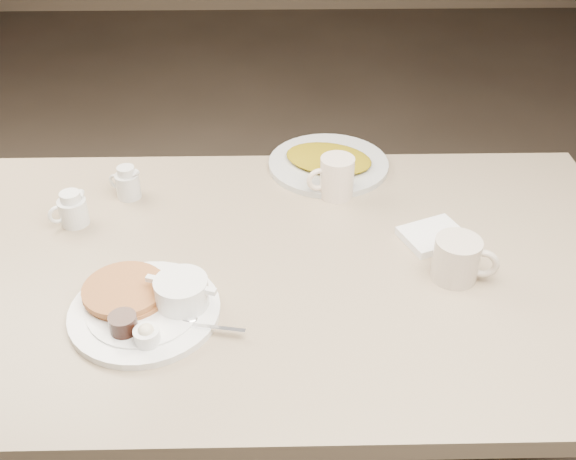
{
  "coord_description": "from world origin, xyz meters",
  "views": [
    {
      "loc": [
        -0.02,
        -1.09,
        1.62
      ],
      "look_at": [
        0.0,
        0.02,
        0.82
      ],
      "focal_mm": 41.78,
      "sensor_mm": 36.0,
      "label": 1
    }
  ],
  "objects_px": {
    "coffee_mug_near": "(458,259)",
    "coffee_mug_far": "(336,177)",
    "main_plate": "(149,303)",
    "hash_plate": "(328,162)",
    "diner_table": "(288,322)",
    "creamer_left": "(72,210)",
    "creamer_right": "(127,183)"
  },
  "relations": [
    {
      "from": "coffee_mug_near",
      "to": "coffee_mug_far",
      "type": "height_order",
      "value": "coffee_mug_far"
    },
    {
      "from": "main_plate",
      "to": "coffee_mug_near",
      "type": "relative_size",
      "value": 2.65
    },
    {
      "from": "main_plate",
      "to": "coffee_mug_far",
      "type": "xyz_separation_m",
      "value": [
        0.38,
        0.4,
        0.03
      ]
    },
    {
      "from": "coffee_mug_near",
      "to": "hash_plate",
      "type": "bearing_deg",
      "value": 117.12
    },
    {
      "from": "diner_table",
      "to": "creamer_left",
      "type": "bearing_deg",
      "value": 162.22
    },
    {
      "from": "coffee_mug_near",
      "to": "creamer_right",
      "type": "height_order",
      "value": "coffee_mug_near"
    },
    {
      "from": "main_plate",
      "to": "creamer_right",
      "type": "xyz_separation_m",
      "value": [
        -0.11,
        0.4,
        0.01
      ]
    },
    {
      "from": "main_plate",
      "to": "hash_plate",
      "type": "distance_m",
      "value": 0.65
    },
    {
      "from": "main_plate",
      "to": "hash_plate",
      "type": "bearing_deg",
      "value": 54.83
    },
    {
      "from": "diner_table",
      "to": "coffee_mug_near",
      "type": "distance_m",
      "value": 0.4
    },
    {
      "from": "main_plate",
      "to": "coffee_mug_near",
      "type": "xyz_separation_m",
      "value": [
        0.6,
        0.09,
        0.02
      ]
    },
    {
      "from": "coffee_mug_near",
      "to": "creamer_left",
      "type": "xyz_separation_m",
      "value": [
        -0.81,
        0.2,
        -0.01
      ]
    },
    {
      "from": "creamer_right",
      "to": "coffee_mug_near",
      "type": "bearing_deg",
      "value": -23.77
    },
    {
      "from": "diner_table",
      "to": "coffee_mug_near",
      "type": "xyz_separation_m",
      "value": [
        0.34,
        -0.05,
        0.22
      ]
    },
    {
      "from": "diner_table",
      "to": "creamer_right",
      "type": "relative_size",
      "value": 18.32
    },
    {
      "from": "coffee_mug_far",
      "to": "creamer_left",
      "type": "bearing_deg",
      "value": -170.07
    },
    {
      "from": "creamer_right",
      "to": "main_plate",
      "type": "bearing_deg",
      "value": -75.02
    },
    {
      "from": "diner_table",
      "to": "hash_plate",
      "type": "xyz_separation_m",
      "value": [
        0.11,
        0.39,
        0.18
      ]
    },
    {
      "from": "coffee_mug_near",
      "to": "creamer_left",
      "type": "bearing_deg",
      "value": 165.9
    },
    {
      "from": "diner_table",
      "to": "main_plate",
      "type": "height_order",
      "value": "main_plate"
    },
    {
      "from": "diner_table",
      "to": "hash_plate",
      "type": "bearing_deg",
      "value": 74.19
    },
    {
      "from": "diner_table",
      "to": "creamer_right",
      "type": "xyz_separation_m",
      "value": [
        -0.37,
        0.26,
        0.21
      ]
    },
    {
      "from": "diner_table",
      "to": "hash_plate",
      "type": "height_order",
      "value": "hash_plate"
    },
    {
      "from": "creamer_right",
      "to": "hash_plate",
      "type": "relative_size",
      "value": 0.21
    },
    {
      "from": "diner_table",
      "to": "coffee_mug_near",
      "type": "height_order",
      "value": "coffee_mug_near"
    },
    {
      "from": "main_plate",
      "to": "creamer_right",
      "type": "height_order",
      "value": "creamer_right"
    },
    {
      "from": "coffee_mug_far",
      "to": "coffee_mug_near",
      "type": "bearing_deg",
      "value": -54.55
    },
    {
      "from": "main_plate",
      "to": "coffee_mug_far",
      "type": "bearing_deg",
      "value": 46.3
    },
    {
      "from": "diner_table",
      "to": "coffee_mug_near",
      "type": "bearing_deg",
      "value": -8.68
    },
    {
      "from": "hash_plate",
      "to": "diner_table",
      "type": "bearing_deg",
      "value": -105.81
    },
    {
      "from": "creamer_left",
      "to": "creamer_right",
      "type": "relative_size",
      "value": 1.07
    },
    {
      "from": "diner_table",
      "to": "main_plate",
      "type": "relative_size",
      "value": 4.03
    }
  ]
}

